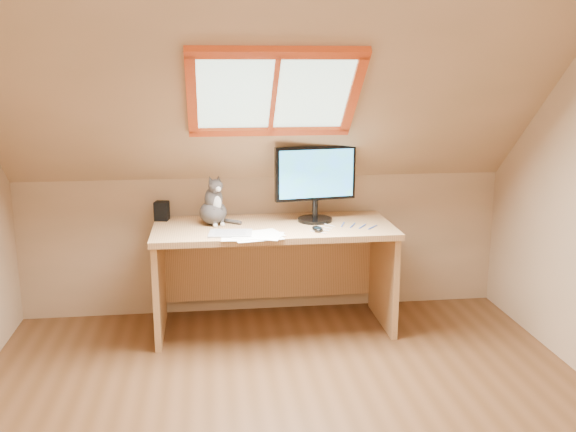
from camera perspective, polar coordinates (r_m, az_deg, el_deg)
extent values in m
cube|color=tan|center=(1.25, 12.85, -14.69)|extent=(3.50, 0.02, 2.40)
cube|color=tan|center=(4.72, -2.10, -2.51)|extent=(3.50, 0.02, 1.00)
cube|color=tan|center=(3.78, -1.16, 12.01)|extent=(3.50, 1.56, 1.41)
cube|color=#B2E0CC|center=(3.86, -1.28, 10.99)|extent=(0.90, 0.53, 0.48)
cube|color=#D34413|center=(3.86, -1.28, 10.99)|extent=(1.02, 0.64, 0.59)
cube|color=tan|center=(4.32, -1.30, -1.10)|extent=(1.61, 0.70, 0.04)
cube|color=tan|center=(4.41, -11.36, -6.00)|extent=(0.04, 0.63, 0.69)
cube|color=tan|center=(4.56, 8.47, -5.25)|extent=(0.04, 0.63, 0.69)
cube|color=tan|center=(4.72, -1.68, -4.45)|extent=(1.51, 0.03, 0.49)
cylinder|color=black|center=(4.43, 2.41, -0.32)|extent=(0.24, 0.24, 0.02)
cylinder|color=black|center=(4.41, 2.42, 0.63)|extent=(0.04, 0.04, 0.13)
cube|color=black|center=(4.36, 2.45, 3.83)|extent=(0.56, 0.13, 0.37)
cube|color=blue|center=(4.34, 2.57, 3.77)|extent=(0.52, 0.09, 0.32)
ellipsoid|color=#494340|center=(4.36, -6.67, 0.33)|extent=(0.26, 0.28, 0.16)
ellipsoid|color=#494340|center=(4.33, -6.63, 1.49)|extent=(0.16, 0.16, 0.17)
ellipsoid|color=silver|center=(4.29, -6.33, 1.13)|extent=(0.07, 0.05, 0.10)
ellipsoid|color=#494340|center=(4.28, -6.45, 2.68)|extent=(0.12, 0.12, 0.09)
sphere|color=silver|center=(4.25, -6.22, 2.39)|extent=(0.04, 0.04, 0.04)
cone|color=#494340|center=(4.28, -6.93, 3.26)|extent=(0.06, 0.05, 0.06)
cone|color=#494340|center=(4.30, -6.20, 3.33)|extent=(0.05, 0.06, 0.06)
cube|color=black|center=(4.53, -11.16, 0.45)|extent=(0.11, 0.11, 0.13)
cube|color=#B2B2B7|center=(4.10, -5.13, -1.55)|extent=(0.29, 0.22, 0.01)
ellipsoid|color=black|center=(4.15, 2.63, -1.14)|extent=(0.08, 0.12, 0.03)
cube|color=white|center=(4.05, -2.66, -1.76)|extent=(0.33, 0.27, 0.00)
cube|color=white|center=(4.05, -2.66, -1.74)|extent=(0.32, 0.24, 0.00)
cube|color=white|center=(4.05, -2.66, -1.72)|extent=(0.35, 0.30, 0.00)
cube|color=white|center=(4.05, -2.66, -1.70)|extent=(0.34, 0.28, 0.00)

